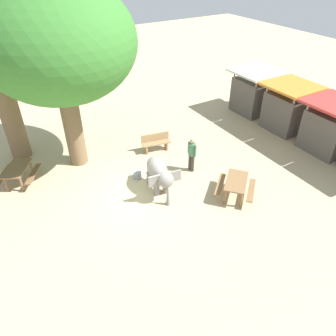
{
  "coord_description": "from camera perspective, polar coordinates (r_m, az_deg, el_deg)",
  "views": [
    {
      "loc": [
        9.31,
        -4.15,
        8.45
      ],
      "look_at": [
        0.03,
        1.47,
        0.8
      ],
      "focal_mm": 34.17,
      "sensor_mm": 36.0,
      "label": 1
    }
  ],
  "objects": [
    {
      "name": "ground_plane",
      "position": [
        13.24,
        -5.54,
        -4.67
      ],
      "size": [
        60.0,
        60.0,
        0.0
      ],
      "primitive_type": "plane",
      "color": "tan"
    },
    {
      "name": "elephant",
      "position": [
        12.83,
        -1.59,
        -0.96
      ],
      "size": [
        2.01,
        1.34,
        1.38
      ],
      "rotation": [
        0.0,
        0.0,
        6.13
      ],
      "color": "gray",
      "rests_on": "ground_plane"
    },
    {
      "name": "person_handler",
      "position": [
        14.04,
        4.27,
        2.79
      ],
      "size": [
        0.5,
        0.32,
        1.62
      ],
      "rotation": [
        0.0,
        0.0,
        -1.4
      ],
      "color": "#3F3833",
      "rests_on": "ground_plane"
    },
    {
      "name": "shade_tree_main",
      "position": [
        13.56,
        -19.25,
        20.47
      ],
      "size": [
        6.54,
        5.99,
        7.77
      ],
      "color": "brown",
      "rests_on": "ground_plane"
    },
    {
      "name": "wooden_bench",
      "position": [
        15.72,
        -2.2,
        4.67
      ],
      "size": [
        0.66,
        1.45,
        0.88
      ],
      "rotation": [
        0.0,
        0.0,
        4.52
      ],
      "color": "#9E7A51",
      "rests_on": "ground_plane"
    },
    {
      "name": "picnic_table_near",
      "position": [
        13.02,
        12.02,
        -2.87
      ],
      "size": [
        2.1,
        2.1,
        0.78
      ],
      "rotation": [
        0.0,
        0.0,
        2.29
      ],
      "color": "olive",
      "rests_on": "ground_plane"
    },
    {
      "name": "picnic_table_far",
      "position": [
        14.87,
        -25.24,
        -0.53
      ],
      "size": [
        2.04,
        2.04,
        0.78
      ],
      "rotation": [
        0.0,
        0.0,
        5.75
      ],
      "color": "brown",
      "rests_on": "ground_plane"
    },
    {
      "name": "market_stall_white",
      "position": [
        20.09,
        14.93,
        12.69
      ],
      "size": [
        2.5,
        2.5,
        2.52
      ],
      "color": "#59514C",
      "rests_on": "ground_plane"
    },
    {
      "name": "market_stall_orange",
      "position": [
        18.54,
        20.48,
        9.72
      ],
      "size": [
        2.5,
        2.5,
        2.52
      ],
      "color": "#59514C",
      "rests_on": "ground_plane"
    },
    {
      "name": "market_stall_red",
      "position": [
        17.25,
        26.83,
        6.15
      ],
      "size": [
        2.5,
        2.5,
        2.52
      ],
      "color": "#59514C",
      "rests_on": "ground_plane"
    },
    {
      "name": "feed_bucket",
      "position": [
        14.02,
        -5.5,
        -1.25
      ],
      "size": [
        0.36,
        0.36,
        0.32
      ],
      "primitive_type": "cylinder",
      "color": "gray",
      "rests_on": "ground_plane"
    }
  ]
}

